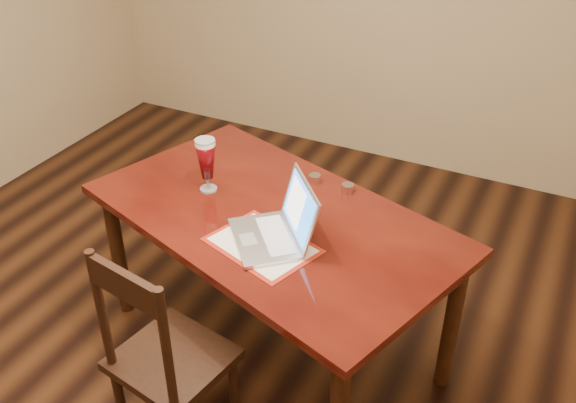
% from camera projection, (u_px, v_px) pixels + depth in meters
% --- Properties ---
extents(ground, '(5.00, 5.00, 0.00)m').
position_uv_depth(ground, '(200.00, 366.00, 3.22)').
color(ground, black).
rests_on(ground, ground).
extents(room_shell, '(4.51, 5.01, 2.71)m').
position_uv_depth(room_shell, '(164.00, 16.00, 2.27)').
color(room_shell, tan).
rests_on(room_shell, ground).
extents(dining_table, '(1.92, 1.45, 1.07)m').
position_uv_depth(dining_table, '(271.00, 231.00, 2.97)').
color(dining_table, '#52140A').
rests_on(dining_table, ground).
extents(dining_chair, '(0.50, 0.49, 1.03)m').
position_uv_depth(dining_chair, '(165.00, 359.00, 2.61)').
color(dining_chair, black).
rests_on(dining_chair, ground).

